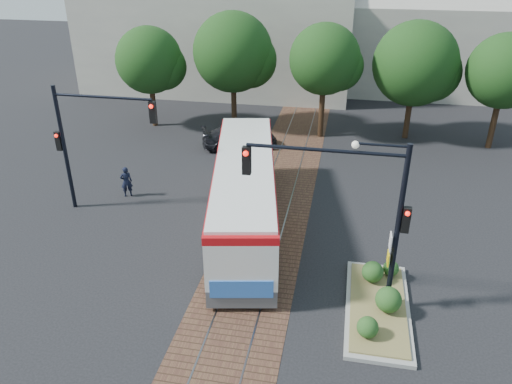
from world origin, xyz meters
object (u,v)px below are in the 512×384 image
(signal_pole_main, at_px, (362,201))
(parked_car, at_px, (240,137))
(officer, at_px, (126,182))
(traffic_island, at_px, (379,301))
(signal_pole_left, at_px, (84,133))
(city_bus, at_px, (245,190))

(signal_pole_main, xyz_separation_m, parked_car, (-7.14, 13.87, -3.48))
(officer, bearing_deg, traffic_island, 123.28)
(signal_pole_left, xyz_separation_m, parked_car, (5.09, 9.07, -3.19))
(parked_car, bearing_deg, city_bus, 172.23)
(traffic_island, relative_size, signal_pole_main, 0.87)
(traffic_island, height_order, signal_pole_main, signal_pole_main)
(parked_car, bearing_deg, signal_pole_main, -174.46)
(signal_pole_left, bearing_deg, parked_car, 60.69)
(city_bus, height_order, signal_pole_left, signal_pole_left)
(signal_pole_left, bearing_deg, signal_pole_main, -21.45)
(signal_pole_main, height_order, officer, signal_pole_main)
(city_bus, bearing_deg, signal_pole_main, -54.62)
(city_bus, relative_size, traffic_island, 2.34)
(traffic_island, bearing_deg, signal_pole_left, 159.64)
(city_bus, distance_m, parked_car, 9.58)
(city_bus, xyz_separation_m, officer, (-6.46, 1.74, -0.98))
(signal_pole_left, bearing_deg, traffic_island, -20.36)
(signal_pole_main, distance_m, parked_car, 15.99)
(officer, bearing_deg, signal_pole_left, 30.59)
(officer, bearing_deg, signal_pole_main, 121.66)
(city_bus, bearing_deg, signal_pole_left, 167.75)
(signal_pole_left, relative_size, officer, 3.77)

